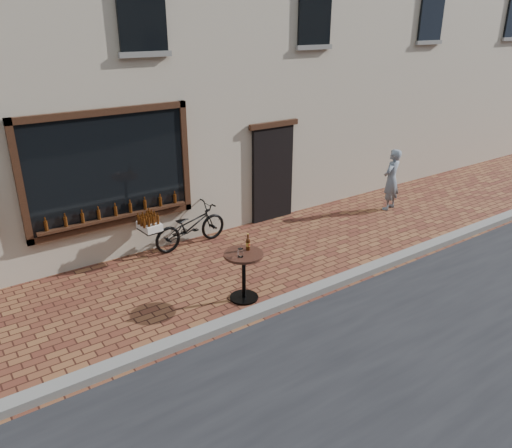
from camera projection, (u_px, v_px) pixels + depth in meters
ground at (304, 305)px, 8.36m from camera, size 90.00×90.00×0.00m
kerb at (296, 297)px, 8.49m from camera, size 90.00×0.25×0.12m
cargo_bicycle at (189, 226)px, 10.37m from camera, size 2.01×0.72×0.94m
bistro_table at (244, 266)px, 8.34m from camera, size 0.67×0.67×1.15m
pedestrian at (391, 180)px, 12.29m from camera, size 0.63×0.49×1.53m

